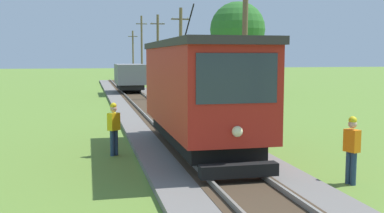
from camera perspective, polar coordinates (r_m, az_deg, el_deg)
The scene contains 11 objects.
red_tram at distance 15.34m, azimuth 0.90°, elevation 2.02°, with size 2.60×8.54×4.79m.
freight_car at distance 40.98m, azimuth -7.67°, elevation 3.69°, with size 2.40×5.20×2.31m.
utility_pole_near_tram at distance 20.52m, azimuth 6.51°, elevation 8.27°, with size 1.40×0.45×7.94m.
utility_pole_mid at distance 34.36m, azimuth -1.42°, elevation 6.54°, with size 1.40×0.55×6.85m.
utility_pole_far at distance 45.55m, azimuth -4.24°, elevation 6.74°, with size 1.40×0.58×7.33m.
utility_pole_distant at distance 59.02m, azimuth -6.21°, elevation 7.10°, with size 1.40×0.24×8.36m.
utility_pole_horizon at distance 70.47m, azimuth -7.27°, elevation 6.43°, with size 1.40×0.38×7.14m.
gravel_pile at distance 39.40m, azimuth -1.30°, elevation 2.13°, with size 3.07×3.07×1.05m, color gray.
track_worker at distance 12.65m, azimuth 19.08°, elevation -4.74°, with size 0.34×0.43×1.78m.
second_worker at distance 15.64m, azimuth -9.61°, elevation -2.44°, with size 0.44×0.43×1.78m.
tree_right_near at distance 41.65m, azimuth 5.64°, elevation 9.42°, with size 4.87×4.87×8.13m.
Camera 1 is at (-3.60, -2.44, 3.31)m, focal length 43.31 mm.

